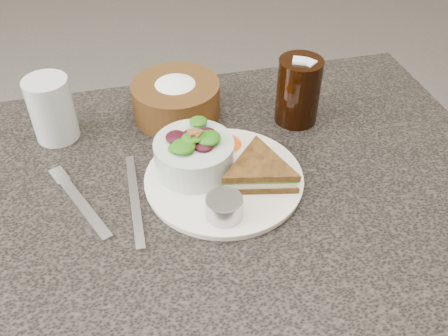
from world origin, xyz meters
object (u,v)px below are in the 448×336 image
Objects in this scene: sandwich at (259,171)px; bread_basket at (176,94)px; dining_table at (214,318)px; cola_glass at (299,88)px; dressing_ramekin at (224,207)px; dinner_plate at (224,179)px; salad_bowl at (194,151)px; water_glass at (52,109)px.

sandwich is 0.85× the size of bread_basket.
dining_table is 7.29× the size of cola_glass.
dressing_ramekin is (0.01, -0.07, 0.40)m from dining_table.
bread_basket reaches higher than dressing_ramekin.
sandwich is (0.05, -0.02, 0.02)m from dinner_plate.
salad_bowl reaches higher than dining_table.
dinner_plate is 0.22m from bread_basket.
dinner_plate is 0.33m from water_glass.
dinner_plate is 1.97× the size of salad_bowl.
cola_glass is at bearing -6.97° from water_glass.
salad_bowl reaches higher than dinner_plate.
bread_basket is at bearing 94.33° from dressing_ramekin.
water_glass reaches higher than sandwich.
cola_glass is (0.22, -0.07, 0.02)m from bread_basket.
bread_basket is 0.23m from cola_glass.
dining_table is 0.38m from dinner_plate.
dinner_plate is 1.82× the size of sandwich.
dining_table is 0.54m from water_glass.
water_glass is at bearing -176.40° from bread_basket.
sandwich is 1.08× the size of salad_bowl.
dining_table is 6.05× the size of bread_basket.
salad_bowl is 0.95× the size of cola_glass.
salad_bowl reaches higher than sandwich.
dining_table is 7.67× the size of salad_bowl.
dining_table is 0.48m from bread_basket.
water_glass reaches higher than dressing_ramekin.
dining_table is 17.77× the size of dressing_ramekin.
cola_glass reaches higher than sandwich.
bread_basket is 0.22m from water_glass.
water_glass is at bearing 143.93° from dinner_plate.
dining_table is at bearing -142.40° from cola_glass.
dressing_ramekin is at bearing -131.06° from cola_glass.
dressing_ramekin is at bearing -79.21° from salad_bowl.
dinner_plate is 0.23m from cola_glass.
bread_basket reaches higher than sandwich.
dinner_plate is 0.09m from dressing_ramekin.
water_glass is (-0.32, 0.21, 0.03)m from sandwich.
dressing_ramekin reaches higher than dining_table.
dinner_plate is at bearing -36.07° from water_glass.
dinner_plate is at bearing -78.50° from bread_basket.
cola_glass reaches higher than dining_table.
salad_bowl is (-0.04, 0.03, 0.04)m from dinner_plate.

